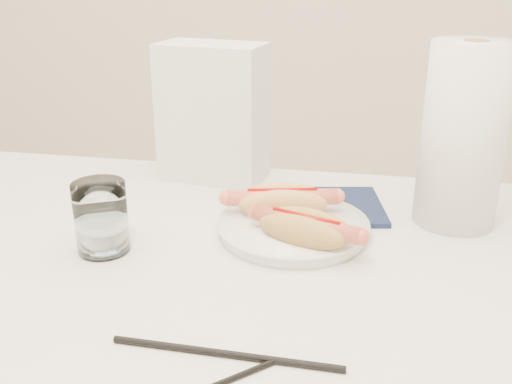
% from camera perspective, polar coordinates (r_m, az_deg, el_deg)
% --- Properties ---
extents(table, '(1.20, 0.80, 0.75)m').
position_cam_1_polar(table, '(0.78, -5.04, -11.61)').
color(table, silver).
rests_on(table, ground).
extents(plate, '(0.26, 0.26, 0.02)m').
position_cam_1_polar(plate, '(0.84, 3.63, -3.64)').
color(plate, white).
rests_on(plate, table).
extents(hotdog_left, '(0.16, 0.09, 0.04)m').
position_cam_1_polar(hotdog_left, '(0.85, 2.57, -0.93)').
color(hotdog_left, '#E1A85A').
rests_on(hotdog_left, plate).
extents(hotdog_right, '(0.15, 0.10, 0.04)m').
position_cam_1_polar(hotdog_right, '(0.77, 4.88, -3.55)').
color(hotdog_right, '#B89148').
rests_on(hotdog_right, plate).
extents(water_glass, '(0.07, 0.07, 0.10)m').
position_cam_1_polar(water_glass, '(0.80, -14.91, -2.43)').
color(water_glass, silver).
rests_on(water_glass, table).
extents(chopstick_far, '(0.24, 0.01, 0.01)m').
position_cam_1_polar(chopstick_far, '(0.60, -2.96, -15.52)').
color(chopstick_far, black).
rests_on(chopstick_far, table).
extents(napkin_box, '(0.19, 0.13, 0.24)m').
position_cam_1_polar(napkin_box, '(1.02, -4.22, 7.71)').
color(napkin_box, silver).
rests_on(napkin_box, table).
extents(navy_napkin, '(0.17, 0.17, 0.01)m').
position_cam_1_polar(navy_napkin, '(0.93, 7.65, -1.38)').
color(navy_napkin, '#131E3C').
rests_on(navy_napkin, table).
extents(paper_towel_roll, '(0.14, 0.14, 0.27)m').
position_cam_1_polar(paper_towel_roll, '(0.88, 19.63, 5.16)').
color(paper_towel_roll, white).
rests_on(paper_towel_roll, table).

